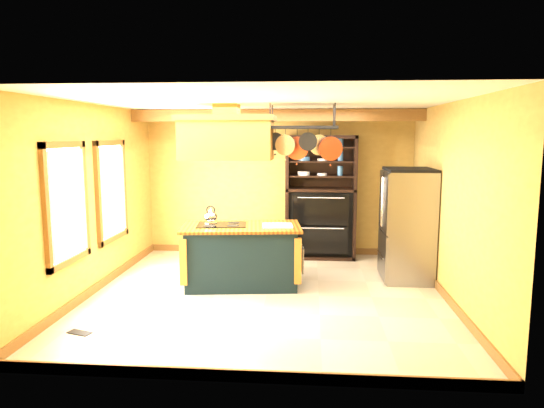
# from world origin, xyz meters

# --- Properties ---
(floor) EXTENTS (5.00, 5.00, 0.00)m
(floor) POSITION_xyz_m (0.00, 0.00, 0.00)
(floor) COLOR beige
(floor) RESTS_ON ground
(ceiling) EXTENTS (5.00, 5.00, 0.00)m
(ceiling) POSITION_xyz_m (0.00, 0.00, 2.70)
(ceiling) COLOR white
(ceiling) RESTS_ON wall_back
(wall_back) EXTENTS (5.00, 0.02, 2.70)m
(wall_back) POSITION_xyz_m (0.00, 2.50, 1.35)
(wall_back) COLOR gold
(wall_back) RESTS_ON floor
(wall_front) EXTENTS (5.00, 0.02, 2.70)m
(wall_front) POSITION_xyz_m (0.00, -2.50, 1.35)
(wall_front) COLOR gold
(wall_front) RESTS_ON floor
(wall_left) EXTENTS (0.02, 5.00, 2.70)m
(wall_left) POSITION_xyz_m (-2.50, 0.00, 1.35)
(wall_left) COLOR gold
(wall_left) RESTS_ON floor
(wall_right) EXTENTS (0.02, 5.00, 2.70)m
(wall_right) POSITION_xyz_m (2.50, 0.00, 1.35)
(wall_right) COLOR gold
(wall_right) RESTS_ON floor
(ceiling_beam) EXTENTS (5.00, 0.15, 0.20)m
(ceiling_beam) POSITION_xyz_m (0.00, 1.70, 2.59)
(ceiling_beam) COLOR olive
(ceiling_beam) RESTS_ON ceiling
(window_near) EXTENTS (0.06, 1.06, 1.56)m
(window_near) POSITION_xyz_m (-2.47, -0.80, 1.40)
(window_near) COLOR olive
(window_near) RESTS_ON wall_left
(window_far) EXTENTS (0.06, 1.06, 1.56)m
(window_far) POSITION_xyz_m (-2.47, 0.60, 1.40)
(window_far) COLOR olive
(window_far) RESTS_ON wall_left
(kitchen_island) EXTENTS (1.86, 1.18, 1.11)m
(kitchen_island) POSITION_xyz_m (-0.42, 0.41, 0.47)
(kitchen_island) COLOR black
(kitchen_island) RESTS_ON floor
(range_hood) EXTENTS (1.40, 0.79, 0.80)m
(range_hood) POSITION_xyz_m (-0.62, 0.41, 2.24)
(range_hood) COLOR #BD792F
(range_hood) RESTS_ON ceiling
(pot_rack) EXTENTS (1.10, 0.50, 0.80)m
(pot_rack) POSITION_xyz_m (0.50, 0.41, 2.24)
(pot_rack) COLOR black
(pot_rack) RESTS_ON ceiling
(refrigerator) EXTENTS (0.74, 0.88, 1.71)m
(refrigerator) POSITION_xyz_m (2.11, 0.93, 0.83)
(refrigerator) COLOR gray
(refrigerator) RESTS_ON floor
(hutch) EXTENTS (1.28, 0.58, 2.26)m
(hutch) POSITION_xyz_m (0.79, 2.26, 0.87)
(hutch) COLOR black
(hutch) RESTS_ON floor
(floor_register) EXTENTS (0.30, 0.20, 0.01)m
(floor_register) POSITION_xyz_m (-2.02, -1.53, 0.01)
(floor_register) COLOR black
(floor_register) RESTS_ON floor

